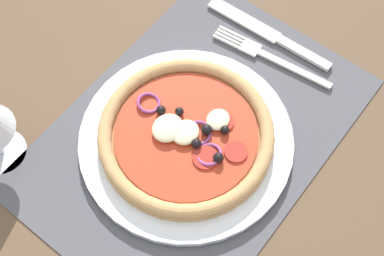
{
  "coord_description": "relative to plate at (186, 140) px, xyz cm",
  "views": [
    {
      "loc": [
        -25.78,
        -19.74,
        64.0
      ],
      "look_at": [
        -0.53,
        0.0,
        2.42
      ],
      "focal_mm": 51.45,
      "sensor_mm": 36.0,
      "label": 1
    }
  ],
  "objects": [
    {
      "name": "fork",
      "position": [
        17.37,
        -0.44,
        -0.29
      ],
      "size": [
        3.6,
        18.05,
        0.44
      ],
      "rotation": [
        0.0,
        0.0,
        1.69
      ],
      "color": "silver",
      "rests_on": "placemat"
    },
    {
      "name": "knife",
      "position": [
        20.68,
        1.54,
        -0.26
      ],
      "size": [
        2.38,
        20.04,
        0.62
      ],
      "rotation": [
        0.0,
        0.0,
        1.6
      ],
      "color": "silver",
      "rests_on": "placemat"
    },
    {
      "name": "ground_plane",
      "position": [
        1.75,
        -0.0,
        -2.11
      ],
      "size": [
        190.0,
        140.0,
        2.4
      ],
      "primitive_type": "cube",
      "color": "brown"
    },
    {
      "name": "pizza",
      "position": [
        0.02,
        -0.02,
        1.61
      ],
      "size": [
        22.23,
        22.23,
        2.7
      ],
      "color": "tan",
      "rests_on": "plate"
    },
    {
      "name": "plate",
      "position": [
        0.0,
        0.0,
        0.0
      ],
      "size": [
        27.48,
        27.48,
        1.02
      ],
      "primitive_type": "cylinder",
      "color": "white",
      "rests_on": "placemat"
    },
    {
      "name": "placemat",
      "position": [
        1.75,
        -0.0,
        -0.71
      ],
      "size": [
        44.52,
        31.19,
        0.4
      ],
      "primitive_type": "cube",
      "color": "#4C4C51",
      "rests_on": "ground_plane"
    }
  ]
}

